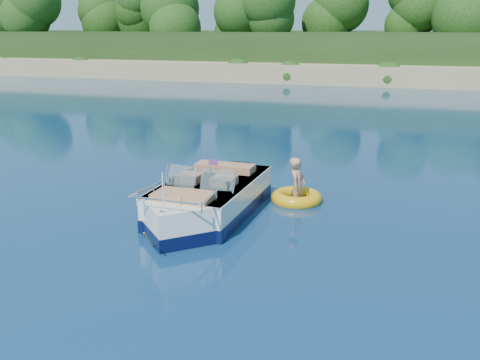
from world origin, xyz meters
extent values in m
plane|color=#091B40|center=(0.00, 0.00, 0.00)|extent=(160.00, 160.00, 0.00)
cube|color=#8D7951|center=(0.00, 38.00, 0.50)|extent=(170.00, 8.00, 2.00)
cube|color=#173314|center=(0.00, 65.00, 1.00)|extent=(170.00, 56.00, 6.00)
cylinder|color=#302110|center=(-18.00, 40.50, 3.10)|extent=(0.44, 0.44, 3.20)
sphere|color=black|center=(-18.00, 40.50, 6.14)|extent=(5.28, 5.28, 5.28)
cylinder|color=#302110|center=(0.00, 42.00, 3.30)|extent=(0.44, 0.44, 3.60)
cube|color=white|center=(-2.69, 3.58, 0.29)|extent=(2.00, 3.65, 1.00)
cube|color=white|center=(-2.73, 1.87, 0.29)|extent=(1.91, 1.91, 1.00)
cube|color=black|center=(-2.69, 3.58, 0.15)|extent=(2.03, 3.69, 0.29)
cube|color=black|center=(-2.73, 1.87, 0.15)|extent=(1.95, 1.95, 0.29)
cube|color=tan|center=(-2.69, 3.87, 0.57)|extent=(1.59, 2.56, 0.10)
cube|color=white|center=(-2.69, 3.58, 0.76)|extent=(2.04, 3.66, 0.06)
cube|color=black|center=(-2.64, 5.56, 0.33)|extent=(0.53, 0.35, 0.86)
cube|color=#8C9EA5|center=(-3.14, 2.92, 1.04)|extent=(0.78, 0.37, 0.46)
cube|color=#8C9EA5|center=(-2.28, 2.90, 1.04)|extent=(0.77, 0.34, 0.46)
cube|color=tan|center=(-3.13, 3.35, 0.79)|extent=(0.54, 0.54, 0.38)
cube|color=tan|center=(-2.27, 3.33, 0.79)|extent=(0.54, 0.54, 0.38)
cube|color=tan|center=(-2.67, 4.54, 0.79)|extent=(1.50, 0.56, 0.36)
cube|color=tan|center=(-2.73, 2.05, 0.77)|extent=(1.28, 0.75, 0.32)
cylinder|color=white|center=(-2.75, 1.15, 1.20)|extent=(0.03, 0.03, 0.81)
cube|color=red|center=(-2.36, 2.91, 1.42)|extent=(0.21, 0.02, 0.13)
cube|color=silver|center=(-2.75, 1.10, 0.82)|extent=(0.10, 0.06, 0.05)
cylinder|color=yellow|center=(-2.90, 0.77, 0.33)|extent=(0.35, 0.98, 0.73)
torus|color=#E3A00E|center=(-0.91, 5.05, 0.09)|extent=(1.43, 1.43, 0.35)
torus|color=red|center=(-0.91, 5.05, 0.10)|extent=(1.18, 1.18, 0.11)
imported|color=tan|center=(-0.87, 4.96, 0.00)|extent=(0.44, 0.86, 1.63)
camera|label=1|loc=(1.72, -7.83, 4.27)|focal=40.00mm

